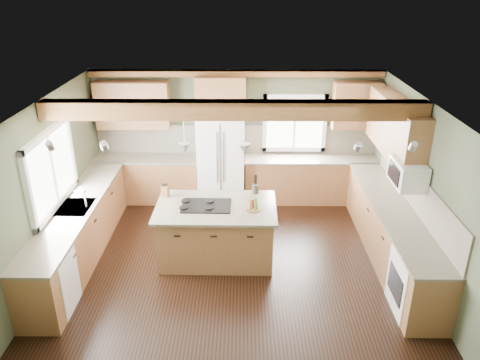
{
  "coord_description": "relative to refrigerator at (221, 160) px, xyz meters",
  "views": [
    {
      "loc": [
        0.13,
        -6.45,
        4.26
      ],
      "look_at": [
        0.08,
        0.3,
        1.27
      ],
      "focal_mm": 35.0,
      "sensor_mm": 36.0,
      "label": 1
    }
  ],
  "objects": [
    {
      "name": "utensil_crock",
      "position": [
        0.64,
        -1.55,
        0.09
      ],
      "size": [
        0.13,
        0.13,
        0.15
      ],
      "primitive_type": "cylinder",
      "rotation": [
        0.0,
        0.0,
        -0.24
      ],
      "color": "#48423A",
      "rests_on": "island_top"
    },
    {
      "name": "dishwasher",
      "position": [
        -2.19,
        -3.37,
        -0.47
      ],
      "size": [
        0.6,
        0.6,
        0.84
      ],
      "primitive_type": "cube",
      "color": "white",
      "rests_on": "floor"
    },
    {
      "name": "counter_back_right",
      "position": [
        1.79,
        0.08,
        0.0
      ],
      "size": [
        2.66,
        0.64,
        0.04
      ],
      "primitive_type": "cube",
      "color": "#433E31",
      "rests_on": "base_cab_back_right"
    },
    {
      "name": "knife_block",
      "position": [
        -0.83,
        -1.69,
        0.11
      ],
      "size": [
        0.13,
        0.11,
        0.19
      ],
      "primitive_type": "cube",
      "rotation": [
        0.0,
        0.0,
        -0.33
      ],
      "color": "brown",
      "rests_on": "island_top"
    },
    {
      "name": "pendant_left",
      "position": [
        -0.44,
        -2.03,
        0.98
      ],
      "size": [
        0.18,
        0.18,
        0.16
      ],
      "primitive_type": "cone",
      "rotation": [
        3.14,
        0.0,
        0.0
      ],
      "color": "#B2B2B7",
      "rests_on": "ceiling"
    },
    {
      "name": "window_left",
      "position": [
        -2.48,
        -2.07,
        0.65
      ],
      "size": [
        0.04,
        1.6,
        1.05
      ],
      "primitive_type": "cube",
      "color": "white",
      "rests_on": "wall_left"
    },
    {
      "name": "base_cab_left",
      "position": [
        -2.2,
        -2.07,
        -0.46
      ],
      "size": [
        0.6,
        3.7,
        0.88
      ],
      "primitive_type": "cube",
      "color": "brown",
      "rests_on": "floor"
    },
    {
      "name": "upper_cab_over_fridge",
      "position": [
        -0.0,
        0.21,
        1.25
      ],
      "size": [
        0.96,
        0.35,
        0.7
      ],
      "primitive_type": "cube",
      "color": "brown",
      "rests_on": "wall_back"
    },
    {
      "name": "counter_left",
      "position": [
        -2.2,
        -2.07,
        0.0
      ],
      "size": [
        0.64,
        3.74,
        0.04
      ],
      "primitive_type": "cube",
      "color": "#433E31",
      "rests_on": "base_cab_left"
    },
    {
      "name": "counter_right",
      "position": [
        2.8,
        -2.07,
        0.0
      ],
      "size": [
        0.64,
        3.74,
        0.04
      ],
      "primitive_type": "cube",
      "color": "#433E31",
      "rests_on": "base_cab_right"
    },
    {
      "name": "floor",
      "position": [
        0.3,
        -2.12,
        -0.9
      ],
      "size": [
        5.6,
        5.6,
        0.0
      ],
      "primitive_type": "plane",
      "color": "black",
      "rests_on": "ground"
    },
    {
      "name": "upper_cab_back_corner",
      "position": [
        2.6,
        0.21,
        1.05
      ],
      "size": [
        0.9,
        0.35,
        0.9
      ],
      "primitive_type": "cube",
      "color": "brown",
      "rests_on": "wall_back"
    },
    {
      "name": "microwave",
      "position": [
        2.88,
        -2.17,
        0.65
      ],
      "size": [
        0.4,
        0.7,
        0.38
      ],
      "primitive_type": "cube",
      "color": "white",
      "rests_on": "wall_right"
    },
    {
      "name": "upper_cab_right",
      "position": [
        2.92,
        -1.22,
        1.05
      ],
      "size": [
        0.35,
        2.2,
        0.9
      ],
      "primitive_type": "cube",
      "color": "brown",
      "rests_on": "wall_right"
    },
    {
      "name": "bottle_tray",
      "position": [
        0.59,
        -2.16,
        0.12
      ],
      "size": [
        0.23,
        0.23,
        0.2
      ],
      "primitive_type": null,
      "rotation": [
        0.0,
        0.0,
        0.06
      ],
      "color": "brown",
      "rests_on": "island_top"
    },
    {
      "name": "pendant_right",
      "position": [
        0.45,
        -2.04,
        0.98
      ],
      "size": [
        0.18,
        0.18,
        0.16
      ],
      "primitive_type": "cone",
      "rotation": [
        3.14,
        0.0,
        0.0
      ],
      "color": "#B2B2B7",
      "rests_on": "ceiling"
    },
    {
      "name": "oven",
      "position": [
        2.79,
        -3.37,
        -0.47
      ],
      "size": [
        0.6,
        0.72,
        0.84
      ],
      "primitive_type": "cube",
      "color": "white",
      "rests_on": "floor"
    },
    {
      "name": "wall_left",
      "position": [
        -2.5,
        -2.12,
        0.4
      ],
      "size": [
        0.0,
        5.0,
        5.0
      ],
      "primitive_type": "plane",
      "rotation": [
        1.57,
        0.0,
        1.57
      ],
      "color": "#424833",
      "rests_on": "ground"
    },
    {
      "name": "upper_cab_back_left",
      "position": [
        -1.69,
        0.21,
        1.05
      ],
      "size": [
        1.4,
        0.35,
        0.9
      ],
      "primitive_type": "cube",
      "color": "brown",
      "rests_on": "wall_back"
    },
    {
      "name": "base_cab_right",
      "position": [
        2.8,
        -2.07,
        -0.46
      ],
      "size": [
        0.6,
        3.7,
        0.88
      ],
      "primitive_type": "cube",
      "color": "brown",
      "rests_on": "floor"
    },
    {
      "name": "backsplash_right",
      "position": [
        3.08,
        -2.07,
        0.31
      ],
      "size": [
        0.03,
        3.7,
        0.58
      ],
      "primitive_type": "cube",
      "color": "brown",
      "rests_on": "wall_right"
    },
    {
      "name": "counter_back_left",
      "position": [
        -1.49,
        0.08,
        0.0
      ],
      "size": [
        2.06,
        0.64,
        0.04
      ],
      "primitive_type": "cube",
      "color": "#433E31",
      "rests_on": "base_cab_back_left"
    },
    {
      "name": "window_back",
      "position": [
        1.45,
        0.36,
        0.65
      ],
      "size": [
        1.1,
        0.04,
        1.0
      ],
      "primitive_type": "cube",
      "color": "white",
      "rests_on": "wall_back"
    },
    {
      "name": "wall_right",
      "position": [
        3.1,
        -2.12,
        0.4
      ],
      "size": [
        0.0,
        5.0,
        5.0
      ],
      "primitive_type": "plane",
      "rotation": [
        1.57,
        0.0,
        -1.57
      ],
      "color": "#424833",
      "rests_on": "ground"
    },
    {
      "name": "ceiling_beam",
      "position": [
        0.3,
        -2.04,
        1.57
      ],
      "size": [
        5.55,
        0.26,
        0.26
      ],
      "primitive_type": "cube",
      "color": "#553318",
      "rests_on": "ceiling"
    },
    {
      "name": "soffit_trim",
      "position": [
        0.3,
        0.28,
        1.64
      ],
      "size": [
        5.55,
        0.2,
        0.1
      ],
      "primitive_type": "cube",
      "color": "#553318",
      "rests_on": "ceiling"
    },
    {
      "name": "refrigerator",
      "position": [
        0.0,
        0.0,
        0.0
      ],
      "size": [
        0.9,
        0.74,
        1.8
      ],
      "primitive_type": "cube",
      "color": "white",
      "rests_on": "floor"
    },
    {
      "name": "island_top",
      "position": [
        0.01,
        -2.04,
        0.0
      ],
      "size": [
        1.9,
        1.22,
        0.04
      ],
      "primitive_type": "cube",
      "rotation": [
        0.0,
        0.0,
        -0.01
      ],
      "color": "#433E31",
      "rests_on": "island"
    },
    {
      "name": "wall_back",
      "position": [
        0.3,
        0.38,
        0.4
      ],
      "size": [
        5.6,
        0.0,
        5.6
      ],
      "primitive_type": "plane",
      "rotation": [
        1.57,
        0.0,
        0.0
      ],
      "color": "#424833",
      "rests_on": "ground"
    },
    {
      "name": "base_cab_back_right",
      "position": [
        1.79,
        0.08,
        -0.46
      ],
      "size": [
        2.62,
        0.6,
        0.88
      ],
      "primitive_type": "cube",
      "color": "brown",
      "rests_on": "floor"
    },
    {
      "name": "cooktop",
      "position": [
        -0.14,
        -2.04,
        0.03
      ],
      "size": [
        0.77,
        0.52,
        0.02
      ],
      "primitive_type": "cube",
      "rotation": [
        0.0,
        0.0,
        -0.01
      ],
      "color": "black",
      "rests_on": "island_top"
    },
    {
      "name": "sink",
      "position": [
        -2.2,
        -2.07,
        0.01
      ],
      "size": [
        0.5,
        0.65,
        0.03
      ],
      "primitive_type": "cube",
      "color": "#262628",
      "rests_on": "counter_left"
    },
    {
      "name": "island",
      "position": [
        0.01,
        -2.04,
        -0.46
      ],
      "size": [
        1.78,
        1.1,
        0.88
      ],
      "primitive_type": "cube",
      "rotation": [
        0.0,
        0.0,
        -0.01
      ],
      "color": "brown",
      "rests_on": "floor"
    },
    {
      "name": "ceiling",
      "position": [
        0.3,
        -2.12,
        1.7
      ],
      "size": [
        5.6,
        5.6,
        0.0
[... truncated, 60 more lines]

